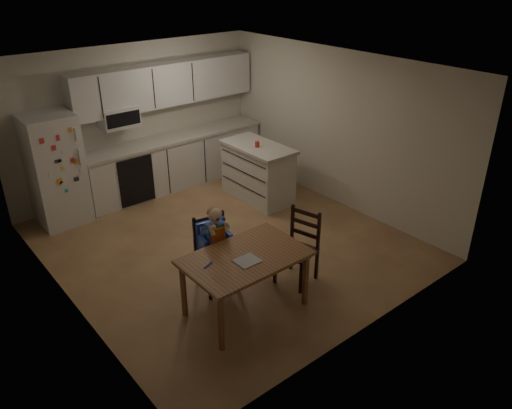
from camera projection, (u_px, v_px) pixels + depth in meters
The scene contains 10 objects.
room at pixel (203, 152), 7.02m from camera, with size 4.52×5.01×2.51m.
refrigerator at pixel (55, 170), 7.48m from camera, with size 0.72×0.70×1.70m, color silver.
kitchen_run at pixel (171, 138), 8.69m from camera, with size 3.37×0.62×2.15m.
kitchen_island at pixel (258, 172), 8.36m from camera, with size 0.68×1.29×0.95m.
red_cup at pixel (257, 144), 8.05m from camera, with size 0.07×0.07×0.09m, color red.
dining_table at pixel (245, 263), 5.59m from camera, with size 1.37×0.88×0.74m.
napkin at pixel (247, 261), 5.45m from camera, with size 0.26×0.22×0.01m, color silver.
toddler_spoon at pixel (207, 266), 5.36m from camera, with size 0.02×0.02×0.12m, color blue.
chair_booster at pixel (214, 239), 6.01m from camera, with size 0.48×0.48×1.11m.
chair_side at pixel (301, 241), 6.22m from camera, with size 0.51×0.51×0.95m.
Camera 1 is at (-3.61, -5.11, 3.73)m, focal length 35.00 mm.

